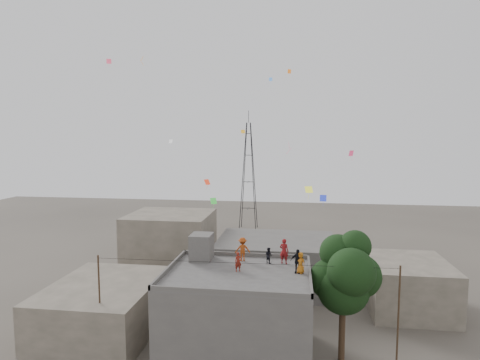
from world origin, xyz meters
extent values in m
plane|color=#454039|center=(0.00, 0.00, 0.00)|extent=(140.00, 140.00, 0.00)
cube|color=#504E4B|center=(0.00, 0.00, 3.00)|extent=(10.00, 8.00, 6.00)
cube|color=#4D4A48|center=(0.00, 0.00, 6.05)|extent=(10.00, 8.00, 0.10)
cube|color=#504E4B|center=(0.00, 3.92, 6.25)|extent=(10.00, 0.15, 0.30)
cube|color=#504E4B|center=(0.00, -3.92, 6.25)|extent=(10.00, 0.15, 0.30)
cube|color=#504E4B|center=(4.92, 0.00, 6.25)|extent=(0.15, 8.00, 0.30)
cube|color=#504E4B|center=(-4.92, 0.00, 6.25)|extent=(0.15, 8.00, 0.30)
cube|color=#504E4B|center=(-3.20, 2.60, 7.10)|extent=(1.60, 1.80, 2.00)
cube|color=#5C5549|center=(-11.00, 2.00, 2.00)|extent=(8.00, 10.00, 4.00)
cube|color=#504E4B|center=(2.00, 14.00, 2.50)|extent=(12.00, 9.00, 5.00)
cube|color=#5C5549|center=(-10.00, 16.00, 3.50)|extent=(9.00, 8.00, 7.00)
cube|color=#5C5549|center=(14.00, 10.00, 2.20)|extent=(7.00, 8.00, 4.40)
cylinder|color=black|center=(7.20, 0.50, 2.00)|extent=(0.44, 0.44, 4.00)
cylinder|color=black|center=(7.35, 0.60, 3.60)|extent=(0.64, 0.91, 2.14)
sphere|color=black|center=(7.20, 0.50, 5.20)|extent=(3.60, 3.60, 3.60)
sphere|color=black|center=(8.30, 0.80, 6.00)|extent=(3.00, 3.00, 3.00)
sphere|color=black|center=(6.30, 1.00, 5.60)|extent=(2.80, 2.80, 2.80)
sphere|color=black|center=(7.60, -0.30, 6.60)|extent=(3.20, 3.20, 3.20)
sphere|color=black|center=(6.90, 1.40, 7.40)|extent=(2.60, 2.60, 2.60)
sphere|color=black|center=(8.00, 1.10, 8.00)|extent=(2.20, 2.20, 2.20)
cylinder|color=black|center=(-9.50, -1.50, 3.70)|extent=(0.12, 0.12, 7.40)
cylinder|color=black|center=(10.50, -1.00, 3.70)|extent=(0.12, 0.12, 7.40)
cylinder|color=black|center=(0.50, -1.25, 7.20)|extent=(20.00, 0.52, 0.02)
cylinder|color=black|center=(-4.85, 39.15, 9.00)|extent=(1.27, 1.27, 18.01)
cylinder|color=black|center=(-3.15, 39.15, 9.00)|extent=(1.27, 1.27, 18.01)
cylinder|color=black|center=(-3.15, 40.85, 9.00)|extent=(1.27, 1.27, 18.01)
cylinder|color=black|center=(-4.85, 40.85, 9.00)|extent=(1.27, 1.27, 18.01)
cube|color=black|center=(-4.00, 40.00, 3.60)|extent=(2.36, 0.08, 0.08)
cube|color=black|center=(-4.00, 40.00, 3.60)|extent=(0.08, 2.36, 0.08)
cube|color=black|center=(-4.00, 40.00, 8.10)|extent=(1.81, 0.08, 0.08)
cube|color=black|center=(-4.00, 40.00, 8.10)|extent=(0.08, 1.81, 0.08)
cube|color=black|center=(-4.00, 40.00, 12.60)|extent=(1.26, 0.08, 0.08)
cube|color=black|center=(-4.00, 40.00, 12.60)|extent=(0.08, 1.26, 0.08)
cube|color=black|center=(-4.00, 40.00, 16.20)|extent=(0.82, 0.08, 0.08)
cube|color=black|center=(-4.00, 40.00, 16.20)|extent=(0.08, 0.82, 0.08)
cylinder|color=black|center=(-4.00, 40.00, 19.00)|extent=(0.08, 0.08, 2.00)
imported|color=maroon|center=(3.10, 2.51, 7.04)|extent=(0.79, 0.63, 1.88)
imported|color=#BB6515|center=(4.28, 0.51, 6.84)|extent=(0.86, 0.78, 1.48)
imported|color=black|center=(1.95, 2.49, 6.69)|extent=(0.73, 0.70, 1.18)
imported|color=black|center=(4.08, 0.53, 6.94)|extent=(1.04, 0.59, 1.68)
imported|color=#9C3C11|center=(-0.05, 2.76, 7.00)|extent=(1.29, 0.92, 1.80)
imported|color=maroon|center=(-0.02, 0.29, 6.79)|extent=(0.60, 0.53, 1.38)
plane|color=red|center=(-3.92, 7.96, 11.52)|extent=(0.55, 0.61, 0.46)
plane|color=#F8275E|center=(3.28, 6.48, 14.82)|extent=(0.12, 0.58, 0.57)
plane|color=yellow|center=(-1.29, 12.37, 16.05)|extent=(0.42, 0.24, 0.34)
plane|color=#2536D2|center=(6.01, 4.68, 10.76)|extent=(0.51, 0.16, 0.50)
plane|color=white|center=(-8.65, 12.46, 15.09)|extent=(0.41, 0.23, 0.36)
plane|color=orange|center=(3.12, 13.58, 21.90)|extent=(0.36, 0.27, 0.39)
plane|color=green|center=(-2.36, 3.20, 10.59)|extent=(0.52, 0.46, 0.45)
plane|color=#D63260|center=(8.43, 7.72, 14.15)|extent=(0.45, 0.39, 0.46)
plane|color=orange|center=(-6.98, 1.02, 20.97)|extent=(0.31, 0.41, 0.31)
plane|color=#5298F6|center=(1.00, 18.24, 21.86)|extent=(0.37, 0.13, 0.36)
plane|color=#F84E6E|center=(-11.90, 6.12, 21.87)|extent=(0.42, 0.29, 0.38)
plane|color=#FBFB37|center=(4.79, 1.40, 11.83)|extent=(0.59, 0.44, 0.42)
camera|label=1|loc=(3.87, -26.69, 15.37)|focal=30.00mm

